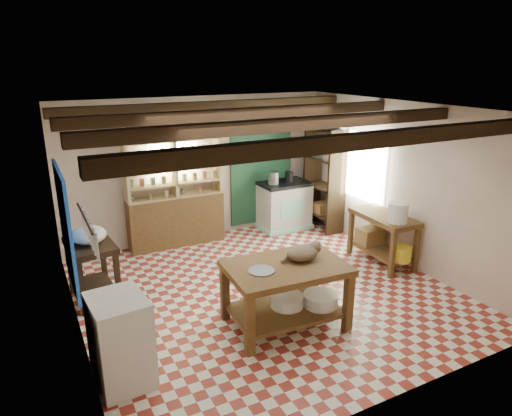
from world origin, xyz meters
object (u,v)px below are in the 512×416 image
stove (284,205)px  right_counter (382,239)px  cat (302,253)px  prep_table (93,271)px  white_cabinet (121,341)px  work_table (285,295)px

stove → right_counter: stove is taller
right_counter → cat: (-2.10, -0.83, 0.50)m
prep_table → white_cabinet: bearing=-95.4°
prep_table → white_cabinet: size_ratio=0.88×
work_table → white_cabinet: size_ratio=1.51×
white_cabinet → cat: bearing=-0.3°
right_counter → white_cabinet: bearing=-164.6°
white_cabinet → right_counter: 4.52m
work_table → right_counter: 2.51m
white_cabinet → right_counter: bearing=8.1°
prep_table → right_counter: (4.38, -0.90, -0.01)m
right_counter → work_table: bearing=-157.4°
prep_table → cat: 2.90m
stove → cat: size_ratio=2.30×
stove → prep_table: (-3.80, -1.24, -0.05)m
right_counter → cat: bearing=-156.0°
work_table → right_counter: right_counter is taller
prep_table → cat: size_ratio=2.02×
cat → stove: bearing=57.1°
white_cabinet → work_table: bearing=-0.6°
work_table → prep_table: bearing=143.0°
prep_table → right_counter: 4.47m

